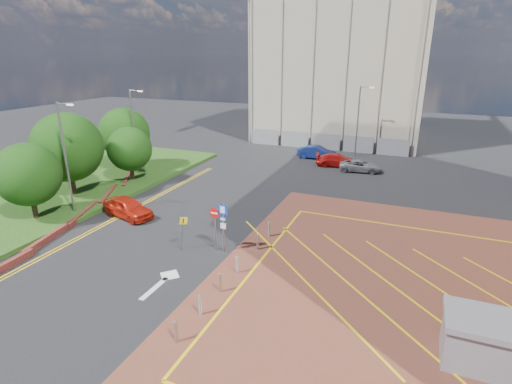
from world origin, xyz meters
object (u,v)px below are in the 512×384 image
Objects in this scene: car_red_left at (128,207)px; warning_sign at (182,229)px; lamp_left_near at (66,154)px; lamp_left_far at (134,129)px; car_silver_back at (360,166)px; tree_b at (67,147)px; lamp_back at (359,119)px; tree_a at (28,175)px; sign_cluster at (220,221)px; car_blue_back at (317,152)px; car_red_back at (337,160)px; tree_c at (130,149)px; tree_d at (124,133)px; cycle_shelter at (505,349)px.

warning_sign is at bearing -100.20° from car_red_left.
lamp_left_far is at bearing 101.31° from lamp_left_near.
lamp_left_near is 1.92× the size of car_silver_back.
tree_b is at bearing -98.77° from lamp_left_far.
lamp_back is 3.55× the size of warning_sign.
tree_a reaches higher than sign_cluster.
tree_a is 1.24× the size of car_blue_back.
car_red_back is at bearing 58.42° from car_silver_back.
car_blue_back is (2.00, 25.08, -0.71)m from warning_sign.
tree_a is 2.80m from lamp_left_near.
sign_cluster is at bearing 161.97° from car_red_back.
car_blue_back is (-0.15, 24.27, -1.23)m from sign_cluster.
tree_b is 1.54× the size of car_blue_back.
lamp_back is (16.50, 26.00, -0.30)m from lamp_left_near.
tree_b reaches higher than car_blue_back.
sign_cluster is at bearing -14.26° from tree_b.
tree_c is 1.53× the size of sign_cluster.
lamp_left_far is 17.56m from warning_sign.
car_red_left is 1.04× the size of car_silver_back.
tree_d is at bearing 53.77° from car_red_left.
lamp_left_near is at bearing 121.37° from car_red_left.
car_red_left is (8.03, -9.79, -3.13)m from tree_d.
car_red_left is at bearing 159.72° from car_blue_back.
car_red_left is 23.68m from car_blue_back.
lamp_back is at bearing -54.03° from car_blue_back.
tree_b reaches higher than car_red_left.
lamp_left_far is 1.83× the size of car_blue_back.
car_red_left reaches higher than car_silver_back.
tree_a is 1.30× the size of car_silver_back.
warning_sign is (-5.93, -27.83, -2.93)m from lamp_back.
tree_c is 1.14× the size of car_red_left.
warning_sign reaches higher than car_silver_back.
tree_c is 2.18× the size of warning_sign.
lamp_back is (18.08, 28.00, 0.86)m from tree_a.
lamp_left_far reaches higher than tree_b.
tree_c is 15.35m from warning_sign.
car_red_back is (11.42, 19.74, -0.07)m from car_red_left.
car_silver_back is at bearing 47.84° from lamp_left_near.
tree_a is 10.02m from tree_c.
lamp_back is at bearing 40.86° from lamp_left_far.
tree_d reaches higher than sign_cluster.
tree_d is 20.91m from car_blue_back.
sign_cluster is 2.35m from warning_sign.
tree_c is 8.20m from lamp_left_near.
lamp_back is (18.50, 16.00, -0.30)m from lamp_left_far.
tree_d reaches higher than car_blue_back.
lamp_back is 1.86× the size of car_red_left.
sign_cluster reaches higher than cycle_shelter.
tree_d is at bearing 97.13° from tree_b.
sign_cluster is at bearing 20.76° from warning_sign.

